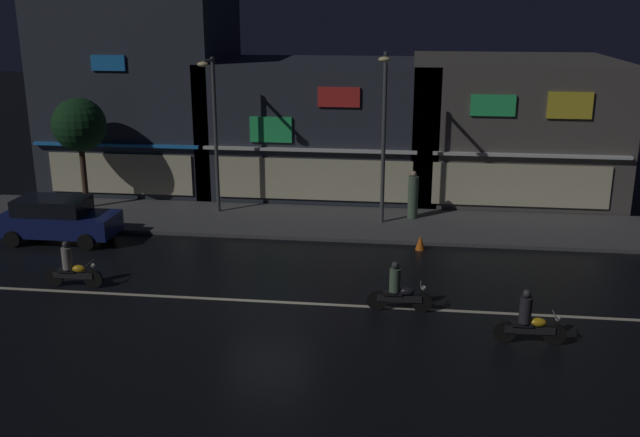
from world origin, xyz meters
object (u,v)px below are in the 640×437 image
pedestrian_on_sidewalk (413,196)px  motorcycle_lead (398,291)px  streetlamp_mid (384,125)px  traffic_cone (420,242)px  motorcycle_following (71,268)px  parked_car_near_kerb (58,219)px  motorcycle_opposite_lane (528,321)px  streetlamp_west (214,122)px

pedestrian_on_sidewalk → motorcycle_lead: bearing=157.3°
streetlamp_mid → traffic_cone: size_ratio=12.21×
motorcycle_lead → motorcycle_following: size_ratio=1.00×
parked_car_near_kerb → pedestrian_on_sidewalk: bearing=17.8°
pedestrian_on_sidewalk → motorcycle_opposite_lane: size_ratio=1.04×
streetlamp_west → motorcycle_opposite_lane: 15.74m
motorcycle_lead → parked_car_near_kerb: bearing=-28.8°
parked_car_near_kerb → motorcycle_lead: bearing=-20.9°
pedestrian_on_sidewalk → streetlamp_mid: bearing=108.3°
motorcycle_opposite_lane → parked_car_near_kerb: bearing=-28.8°
motorcycle_following → parked_car_near_kerb: bearing=123.5°
streetlamp_mid → traffic_cone: 4.89m
motorcycle_lead → motorcycle_following: bearing=-11.2°
motorcycle_following → motorcycle_opposite_lane: same height
pedestrian_on_sidewalk → motorcycle_following: pedestrian_on_sidewalk is taller
motorcycle_opposite_lane → traffic_cone: motorcycle_opposite_lane is taller
streetlamp_mid → motorcycle_lead: (0.82, -8.16, -3.50)m
streetlamp_west → motorcycle_lead: size_ratio=3.38×
streetlamp_mid → motorcycle_lead: size_ratio=3.54×
pedestrian_on_sidewalk → motorcycle_opposite_lane: 11.25m
traffic_cone → motorcycle_opposite_lane: bearing=-69.3°
parked_car_near_kerb → traffic_cone: parked_car_near_kerb is taller
motorcycle_opposite_lane → traffic_cone: size_ratio=3.45×
parked_car_near_kerb → motorcycle_lead: parked_car_near_kerb is taller
motorcycle_lead → traffic_cone: motorcycle_lead is taller
streetlamp_west → motorcycle_following: bearing=-106.8°
streetlamp_west → streetlamp_mid: streetlamp_mid is taller
motorcycle_following → traffic_cone: size_ratio=3.45×
streetlamp_west → traffic_cone: (8.46, -3.31, -3.70)m
streetlamp_west → motorcycle_lead: streetlamp_west is taller
streetlamp_mid → motorcycle_following: bearing=-141.2°
pedestrian_on_sidewalk → motorcycle_lead: 9.15m
streetlamp_mid → pedestrian_on_sidewalk: bearing=38.5°
pedestrian_on_sidewalk → motorcycle_lead: size_ratio=1.04×
streetlamp_west → parked_car_near_kerb: (-5.06, -3.97, -3.10)m
streetlamp_mid → pedestrian_on_sidewalk: (1.23, 0.98, -3.08)m
streetlamp_mid → parked_car_near_kerb: size_ratio=1.56×
parked_car_near_kerb → traffic_cone: (13.52, 0.67, -0.59)m
parked_car_near_kerb → motorcycle_following: parked_car_near_kerb is taller
parked_car_near_kerb → motorcycle_opposite_lane: parked_car_near_kerb is taller
motorcycle_lead → motorcycle_following: (-10.25, 0.58, 0.00)m
streetlamp_west → traffic_cone: size_ratio=11.66×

